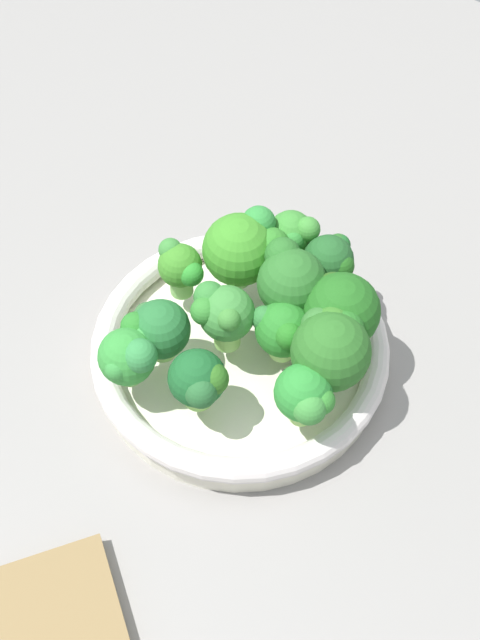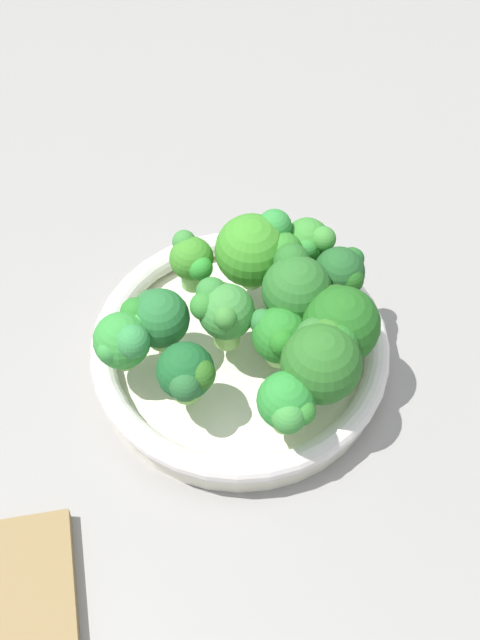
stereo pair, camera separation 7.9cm
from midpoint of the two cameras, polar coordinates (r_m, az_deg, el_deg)
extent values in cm
cube|color=gray|center=(85.24, 3.23, -4.64)|extent=(130.00, 130.00, 2.50)
cylinder|color=#EDE6CC|center=(84.49, 2.69, -2.66)|extent=(26.15, 26.15, 1.85)
torus|color=silver|center=(82.78, 2.74, -1.88)|extent=(27.24, 27.24, 2.26)
cylinder|color=#9FD072|center=(82.38, 5.99, 0.39)|extent=(2.72, 2.72, 2.76)
sphere|color=#2A6827|center=(79.69, 6.19, 1.84)|extent=(6.20, 6.20, 6.20)
sphere|color=#286725|center=(79.91, 6.10, 3.47)|extent=(3.27, 3.27, 3.27)
sphere|color=#266823|center=(79.60, 6.14, 3.60)|extent=(2.50, 2.50, 2.50)
cylinder|color=#99D666|center=(86.20, 6.74, 3.58)|extent=(2.48, 2.48, 2.78)
sphere|color=#398731|center=(84.10, 6.92, 4.78)|extent=(4.26, 4.26, 4.26)
sphere|color=#318633|center=(82.97, 6.92, 4.36)|extent=(2.36, 2.36, 2.36)
sphere|color=#3C8834|center=(82.91, 7.98, 4.88)|extent=(2.32, 2.32, 2.32)
cylinder|color=#93CA69|center=(81.08, -2.14, -1.14)|extent=(2.47, 2.47, 1.67)
sphere|color=#256A32|center=(79.01, -2.19, -0.08)|extent=(5.28, 5.28, 5.28)
sphere|color=#326732|center=(79.26, -2.87, 0.87)|extent=(2.41, 2.41, 2.41)
sphere|color=#287827|center=(78.55, -3.71, 0.27)|extent=(2.67, 2.67, 2.67)
cylinder|color=#97D168|center=(80.67, 1.97, -0.93)|extent=(2.41, 2.41, 2.68)
sphere|color=#3B8438|center=(78.28, 2.03, 0.32)|extent=(4.96, 4.96, 4.96)
sphere|color=#3B8033|center=(76.41, 2.05, -0.04)|extent=(2.10, 2.10, 2.10)
sphere|color=#307D2C|center=(77.51, 0.64, 0.67)|extent=(2.46, 2.46, 2.46)
sphere|color=#337C33|center=(78.29, 1.10, 1.52)|extent=(2.78, 2.78, 2.78)
cylinder|color=#77BB59|center=(84.64, -0.31, 2.60)|extent=(2.17, 2.17, 2.40)
sphere|color=#3B8526|center=(82.69, -0.32, 3.70)|extent=(4.06, 4.06, 4.06)
sphere|color=#398135|center=(82.70, -0.78, 4.75)|extent=(2.17, 2.17, 2.17)
sphere|color=#2B8A2A|center=(81.63, 0.26, 3.09)|extent=(2.32, 2.32, 2.32)
cylinder|color=#A0D669|center=(76.57, 5.81, -6.29)|extent=(2.09, 2.09, 2.21)
sphere|color=#2B8631|center=(74.26, 5.98, -5.26)|extent=(4.88, 4.88, 4.88)
sphere|color=#30812C|center=(73.46, 6.99, -5.92)|extent=(2.32, 2.32, 2.32)
sphere|color=#3A8A38|center=(73.06, 6.17, -6.25)|extent=(2.84, 2.84, 2.84)
cylinder|color=#88C460|center=(80.94, 8.93, -1.87)|extent=(1.85, 1.85, 2.22)
sphere|color=#20601C|center=(78.26, 9.23, -0.50)|extent=(6.79, 6.79, 6.79)
sphere|color=#2B622A|center=(76.76, 8.56, -1.28)|extent=(3.21, 3.21, 3.21)
sphere|color=#2A581B|center=(78.64, 8.91, 0.94)|extent=(3.02, 3.02, 3.02)
cylinder|color=#78B460|center=(84.97, 3.38, 2.72)|extent=(2.00, 2.00, 2.34)
sphere|color=#3B8C27|center=(82.39, 3.49, 4.19)|extent=(6.72, 6.72, 6.72)
sphere|color=#307E28|center=(81.96, 5.42, 4.03)|extent=(3.89, 3.89, 3.89)
sphere|color=#2F8837|center=(82.38, 4.94, 5.69)|extent=(3.15, 3.15, 3.15)
cylinder|color=#7DBB4F|center=(84.33, 8.74, 1.58)|extent=(2.43, 2.43, 2.58)
sphere|color=#205725|center=(82.16, 8.98, 2.78)|extent=(4.66, 4.66, 4.66)
sphere|color=#255F22|center=(82.92, 9.73, 3.66)|extent=(2.03, 2.03, 2.03)
sphere|color=#205D1A|center=(81.44, 9.63, 2.32)|extent=(2.62, 2.62, 2.62)
sphere|color=#1D6025|center=(82.94, 9.83, 3.61)|extent=(2.03, 2.03, 2.03)
cylinder|color=#8BC55E|center=(78.26, 7.82, -4.34)|extent=(1.91, 1.91, 2.56)
sphere|color=#2A6623|center=(75.34, 8.11, -2.94)|extent=(6.79, 6.79, 6.79)
sphere|color=#316D2D|center=(76.22, 7.76, -1.33)|extent=(3.57, 3.57, 3.57)
sphere|color=#266D23|center=(75.84, 9.06, -1.68)|extent=(3.70, 3.70, 3.70)
sphere|color=#316E23|center=(75.93, 8.52, -1.31)|extent=(3.52, 3.52, 3.52)
cylinder|color=#82BF52|center=(78.01, -0.45, -4.40)|extent=(2.59, 2.59, 1.73)
sphere|color=#195727|center=(75.91, -0.46, -3.42)|extent=(4.95, 4.95, 4.95)
sphere|color=#2C661E|center=(74.86, 0.68, -3.82)|extent=(2.81, 2.81, 2.81)
sphere|color=#255E2D|center=(74.46, -0.31, -4.41)|extent=(2.73, 2.73, 2.73)
cylinder|color=#86BF61|center=(79.94, -4.42, -2.49)|extent=(1.94, 1.94, 1.70)
sphere|color=#338D36|center=(77.90, -4.53, -1.48)|extent=(5.00, 5.00, 5.00)
sphere|color=#328641|center=(76.21, -3.79, -1.54)|extent=(2.96, 2.96, 2.96)
sphere|color=#348A39|center=(76.75, -5.29, -2.13)|extent=(2.05, 2.05, 2.05)
sphere|color=#388C3D|center=(78.04, -3.34, -0.40)|extent=(2.31, 2.31, 2.31)
cylinder|color=#99CC68|center=(80.24, 5.29, -2.18)|extent=(2.33, 2.33, 1.86)
sphere|color=#277726|center=(78.16, 5.43, -1.14)|extent=(4.95, 4.95, 4.95)
sphere|color=#23711F|center=(76.39, 5.64, -1.57)|extent=(2.44, 2.44, 2.44)
sphere|color=#2C7132|center=(78.04, 4.13, -0.15)|extent=(2.25, 2.25, 2.25)
camera|label=1|loc=(0.04, -87.13, 3.92)|focal=51.15mm
camera|label=2|loc=(0.04, 92.87, -3.92)|focal=51.15mm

